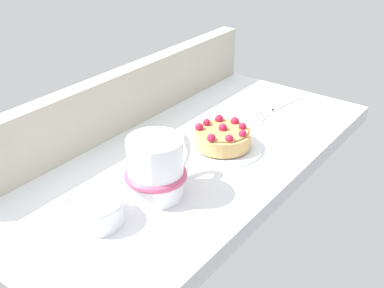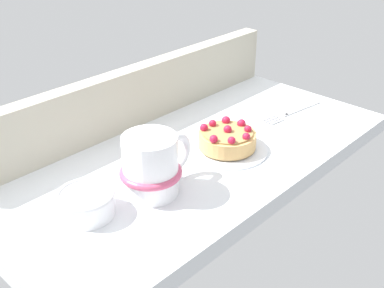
{
  "view_description": "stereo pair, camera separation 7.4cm",
  "coord_description": "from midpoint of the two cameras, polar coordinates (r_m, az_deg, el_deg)",
  "views": [
    {
      "loc": [
        -56.34,
        -42.31,
        40.27
      ],
      "look_at": [
        -4.5,
        -3.29,
        4.56
      ],
      "focal_mm": 45.46,
      "sensor_mm": 36.0,
      "label": 1
    },
    {
      "loc": [
        -51.56,
        -47.96,
        40.27
      ],
      "look_at": [
        -4.5,
        -3.29,
        4.56
      ],
      "focal_mm": 45.46,
      "sensor_mm": 36.0,
      "label": 2
    }
  ],
  "objects": [
    {
      "name": "sugar_bowl",
      "position": [
        0.66,
        -14.54,
        -7.57
      ],
      "size": [
        7.96,
        7.96,
        3.6
      ],
      "color": "white",
      "rests_on": "ground_plane"
    },
    {
      "name": "dessert_fork",
      "position": [
        0.97,
        8.0,
        4.27
      ],
      "size": [
        15.45,
        3.66,
        0.6
      ],
      "color": "silver",
      "rests_on": "ground_plane"
    },
    {
      "name": "window_rail_back",
      "position": [
        0.89,
        -10.58,
        5.1
      ],
      "size": [
        69.59,
        3.1,
        10.75
      ],
      "primitive_type": "cube",
      "color": "#B2AD99",
      "rests_on": "ground_plane"
    },
    {
      "name": "dessert_plate",
      "position": [
        0.82,
        1.0,
        -0.35
      ],
      "size": [
        13.75,
        13.75,
        0.69
      ],
      "color": "silver",
      "rests_on": "ground_plane"
    },
    {
      "name": "coffee_mug",
      "position": [
        0.69,
        -7.2,
        -2.86
      ],
      "size": [
        12.49,
        9.03,
        9.09
      ],
      "color": "white",
      "rests_on": "ground_plane"
    },
    {
      "name": "raspberry_tart",
      "position": [
        0.81,
        1.01,
        0.83
      ],
      "size": [
        9.6,
        9.6,
        3.88
      ],
      "color": "tan",
      "rests_on": "dessert_plate"
    },
    {
      "name": "ground_plane",
      "position": [
        0.82,
        -2.53,
        -1.89
      ],
      "size": [
        71.02,
        34.56,
        2.94
      ],
      "primitive_type": "cube",
      "color": "silver"
    }
  ]
}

